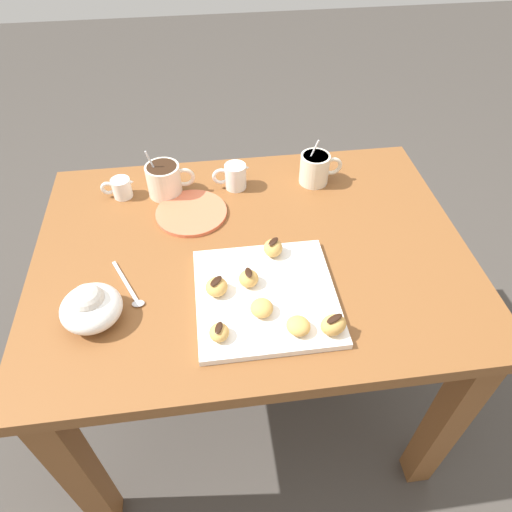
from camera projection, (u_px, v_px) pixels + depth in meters
The scene contains 22 objects.
ground_plane at pixel (253, 391), 1.64m from camera, with size 8.00×8.00×0.00m, color #423D38.
dining_table at pixel (252, 282), 1.22m from camera, with size 1.06×0.79×0.72m.
pastry_plate_square at pixel (266, 296), 1.01m from camera, with size 0.31×0.31×0.02m, color white.
coffee_mug_cream_left at pixel (165, 179), 1.25m from camera, with size 0.13×0.09×0.14m.
coffee_mug_cream_right at pixel (315, 168), 1.29m from camera, with size 0.12×0.08×0.13m.
cream_pitcher_white at pixel (235, 175), 1.28m from camera, with size 0.10×0.06×0.07m.
ice_cream_bowl at pixel (91, 306), 0.95m from camera, with size 0.13×0.13×0.10m.
chocolate_sauce_pitcher at pixel (121, 187), 1.26m from camera, with size 0.09×0.05×0.06m.
saucer_coral_left at pixel (191, 213), 1.22m from camera, with size 0.19×0.19×0.01m, color #E5704C.
loose_spoon_near_saucer at pixel (130, 290), 1.03m from camera, with size 0.08×0.15×0.01m.
beignet_0 at pixel (262, 308), 0.96m from camera, with size 0.05×0.05×0.03m, color #DBA351.
beignet_1 at pixel (298, 326), 0.93m from camera, with size 0.05×0.05×0.03m, color #DBA351.
beignet_2 at pixel (217, 287), 1.00m from camera, with size 0.05×0.05×0.04m, color #DBA351.
chocolate_drizzle_2 at pixel (216, 281), 0.99m from camera, with size 0.04×0.02×0.01m, color black.
beignet_3 at pixel (219, 332), 0.92m from camera, with size 0.04×0.04×0.03m, color #DBA351.
chocolate_drizzle_3 at pixel (219, 328), 0.91m from camera, with size 0.03×0.01×0.01m, color black.
beignet_4 at pixel (249, 278), 1.02m from camera, with size 0.04×0.04×0.04m, color #DBA351.
chocolate_drizzle_4 at pixel (249, 272), 1.00m from camera, with size 0.03×0.02×0.01m, color black.
beignet_5 at pixel (333, 325), 0.93m from camera, with size 0.05×0.04×0.04m, color #DBA351.
chocolate_drizzle_5 at pixel (335, 318), 0.91m from camera, with size 0.04×0.02×0.01m, color black.
beignet_6 at pixel (273, 248), 1.08m from camera, with size 0.05×0.04×0.04m, color #DBA351.
chocolate_drizzle_6 at pixel (273, 241), 1.07m from camera, with size 0.03×0.02×0.01m, color black.
Camera 1 is at (-0.10, -0.81, 1.51)m, focal length 32.23 mm.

